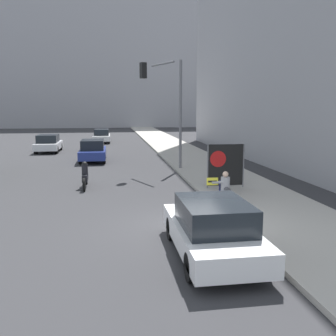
{
  "coord_description": "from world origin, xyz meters",
  "views": [
    {
      "loc": [
        -2.13,
        -11.07,
        3.71
      ],
      "look_at": [
        0.13,
        3.56,
        1.31
      ],
      "focal_mm": 40.0,
      "sensor_mm": 36.0,
      "label": 1
    }
  ],
  "objects_px": {
    "traffic_light_pole": "(168,97)",
    "seated_protester": "(225,186)",
    "car_on_road_nearest": "(93,151)",
    "parked_car_curbside": "(212,229)",
    "motorcycle_on_road": "(85,176)",
    "protest_banner": "(225,165)",
    "car_on_road_distant": "(102,136)",
    "car_on_road_midblock": "(48,143)"
  },
  "relations": [
    {
      "from": "parked_car_curbside",
      "to": "motorcycle_on_road",
      "type": "xyz_separation_m",
      "value": [
        -3.68,
        8.88,
        -0.19
      ]
    },
    {
      "from": "traffic_light_pole",
      "to": "seated_protester",
      "type": "bearing_deg",
      "value": -83.34
    },
    {
      "from": "traffic_light_pole",
      "to": "car_on_road_nearest",
      "type": "xyz_separation_m",
      "value": [
        -4.54,
        5.05,
        -3.57
      ]
    },
    {
      "from": "parked_car_curbside",
      "to": "car_on_road_distant",
      "type": "distance_m",
      "value": 32.38
    },
    {
      "from": "protest_banner",
      "to": "parked_car_curbside",
      "type": "relative_size",
      "value": 0.46
    },
    {
      "from": "protest_banner",
      "to": "car_on_road_distant",
      "type": "height_order",
      "value": "protest_banner"
    },
    {
      "from": "parked_car_curbside",
      "to": "motorcycle_on_road",
      "type": "height_order",
      "value": "parked_car_curbside"
    },
    {
      "from": "parked_car_curbside",
      "to": "motorcycle_on_road",
      "type": "distance_m",
      "value": 9.61
    },
    {
      "from": "protest_banner",
      "to": "parked_car_curbside",
      "type": "xyz_separation_m",
      "value": [
        -2.58,
        -7.22,
        -0.46
      ]
    },
    {
      "from": "traffic_light_pole",
      "to": "car_on_road_midblock",
      "type": "height_order",
      "value": "traffic_light_pole"
    },
    {
      "from": "protest_banner",
      "to": "car_on_road_distant",
      "type": "bearing_deg",
      "value": 103.46
    },
    {
      "from": "seated_protester",
      "to": "protest_banner",
      "type": "distance_m",
      "value": 2.74
    },
    {
      "from": "seated_protester",
      "to": "motorcycle_on_road",
      "type": "relative_size",
      "value": 0.54
    },
    {
      "from": "traffic_light_pole",
      "to": "car_on_road_midblock",
      "type": "bearing_deg",
      "value": 127.21
    },
    {
      "from": "traffic_light_pole",
      "to": "car_on_road_nearest",
      "type": "distance_m",
      "value": 7.67
    },
    {
      "from": "parked_car_curbside",
      "to": "car_on_road_distant",
      "type": "height_order",
      "value": "parked_car_curbside"
    },
    {
      "from": "car_on_road_nearest",
      "to": "motorcycle_on_road",
      "type": "relative_size",
      "value": 1.96
    },
    {
      "from": "car_on_road_midblock",
      "to": "car_on_road_distant",
      "type": "bearing_deg",
      "value": 62.85
    },
    {
      "from": "parked_car_curbside",
      "to": "motorcycle_on_road",
      "type": "bearing_deg",
      "value": 112.52
    },
    {
      "from": "seated_protester",
      "to": "car_on_road_midblock",
      "type": "relative_size",
      "value": 0.29
    },
    {
      "from": "car_on_road_midblock",
      "to": "motorcycle_on_road",
      "type": "distance_m",
      "value": 15.55
    },
    {
      "from": "seated_protester",
      "to": "motorcycle_on_road",
      "type": "xyz_separation_m",
      "value": [
        -5.46,
        4.24,
        -0.24
      ]
    },
    {
      "from": "car_on_road_distant",
      "to": "protest_banner",
      "type": "bearing_deg",
      "value": -76.54
    },
    {
      "from": "seated_protester",
      "to": "car_on_road_nearest",
      "type": "xyz_separation_m",
      "value": [
        -5.48,
        13.15,
        -0.03
      ]
    },
    {
      "from": "car_on_road_midblock",
      "to": "parked_car_curbside",
      "type": "bearing_deg",
      "value": -72.26
    },
    {
      "from": "seated_protester",
      "to": "car_on_road_nearest",
      "type": "bearing_deg",
      "value": 123.19
    },
    {
      "from": "car_on_road_nearest",
      "to": "motorcycle_on_road",
      "type": "bearing_deg",
      "value": -89.87
    },
    {
      "from": "traffic_light_pole",
      "to": "car_on_road_midblock",
      "type": "xyz_separation_m",
      "value": [
        -8.48,
        11.17,
        -3.59
      ]
    },
    {
      "from": "seated_protester",
      "to": "parked_car_curbside",
      "type": "distance_m",
      "value": 4.96
    },
    {
      "from": "seated_protester",
      "to": "traffic_light_pole",
      "type": "bearing_deg",
      "value": 107.22
    },
    {
      "from": "traffic_light_pole",
      "to": "protest_banner",
      "type": "bearing_deg",
      "value": -72.41
    },
    {
      "from": "traffic_light_pole",
      "to": "parked_car_curbside",
      "type": "relative_size",
      "value": 1.47
    },
    {
      "from": "parked_car_curbside",
      "to": "car_on_road_midblock",
      "type": "xyz_separation_m",
      "value": [
        -7.65,
        23.91,
        0.0
      ]
    },
    {
      "from": "protest_banner",
      "to": "car_on_road_midblock",
      "type": "bearing_deg",
      "value": 121.51
    },
    {
      "from": "car_on_road_distant",
      "to": "parked_car_curbside",
      "type": "bearing_deg",
      "value": -83.98
    },
    {
      "from": "seated_protester",
      "to": "parked_car_curbside",
      "type": "relative_size",
      "value": 0.28
    },
    {
      "from": "protest_banner",
      "to": "car_on_road_nearest",
      "type": "height_order",
      "value": "protest_banner"
    },
    {
      "from": "traffic_light_pole",
      "to": "parked_car_curbside",
      "type": "bearing_deg",
      "value": -93.75
    },
    {
      "from": "car_on_road_distant",
      "to": "motorcycle_on_road",
      "type": "height_order",
      "value": "car_on_road_distant"
    },
    {
      "from": "parked_car_curbside",
      "to": "car_on_road_nearest",
      "type": "bearing_deg",
      "value": 101.76
    },
    {
      "from": "protest_banner",
      "to": "car_on_road_distant",
      "type": "distance_m",
      "value": 25.69
    },
    {
      "from": "car_on_road_midblock",
      "to": "motorcycle_on_road",
      "type": "relative_size",
      "value": 1.89
    }
  ]
}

